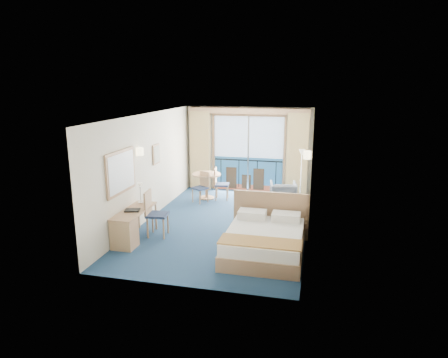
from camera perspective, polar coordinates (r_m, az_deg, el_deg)
floor at (r=10.05m, az=0.17°, el=-6.37°), size 6.50×6.50×0.00m
room_walls at (r=9.59m, az=0.18°, el=3.66°), size 4.04×6.54×2.72m
balcony_door at (r=12.81m, az=3.45°, el=3.31°), size 2.36×0.03×2.52m
curtain_left at (r=12.99m, az=-3.38°, el=4.05°), size 0.65×0.22×2.55m
curtain_right at (r=12.47m, az=10.42°, el=3.43°), size 0.65×0.22×2.55m
pelmet at (r=12.51m, az=3.49°, el=9.69°), size 3.80×0.25×0.18m
mirror at (r=8.94m, az=-14.50°, el=0.98°), size 0.05×1.25×0.95m
wall_print at (r=10.65m, az=-9.66°, el=3.51°), size 0.04×0.42×0.52m
sconce_left at (r=9.65m, az=-11.97°, el=3.86°), size 0.18×0.18×0.18m
sconce_right at (r=9.18m, az=11.84°, el=3.37°), size 0.18×0.18×0.18m
bed at (r=8.31m, az=5.85°, el=-8.67°), size 1.70×2.02×1.07m
nightstand at (r=9.48m, az=10.29°, el=-6.07°), size 0.43×0.41×0.56m
phone at (r=9.35m, az=10.11°, el=-4.26°), size 0.20×0.17×0.08m
armchair at (r=11.56m, az=8.44°, el=-2.07°), size 0.84×0.85×0.68m
floor_lamp at (r=11.91m, az=11.03°, el=2.38°), size 0.21×0.21×1.53m
desk at (r=8.87m, az=-13.74°, el=-6.98°), size 0.50×1.45×0.68m
desk_chair at (r=9.24m, az=-10.05°, el=-4.50°), size 0.51×0.50×1.06m
folder at (r=9.06m, az=-12.97°, el=-4.36°), size 0.37×0.31×0.03m
desk_lamp at (r=9.45m, az=-11.89°, el=-1.38°), size 0.13×0.13×0.48m
round_table at (r=12.04m, az=-2.52°, el=-0.09°), size 0.85×0.85×0.77m
table_chair_a at (r=11.94m, az=-0.71°, el=-0.41°), size 0.47×0.47×0.96m
table_chair_b at (r=11.70m, az=-3.15°, el=-0.86°), size 0.54×0.54×0.90m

